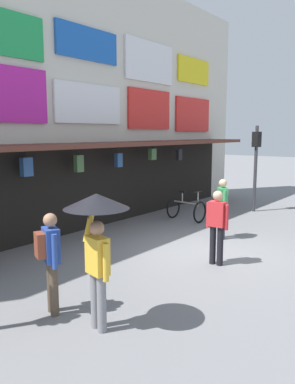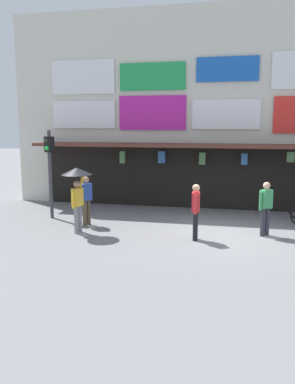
% 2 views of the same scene
% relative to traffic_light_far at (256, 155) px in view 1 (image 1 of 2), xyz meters
% --- Properties ---
extents(ground_plane, '(80.00, 80.00, 0.00)m').
position_rel_traffic_light_far_xyz_m(ground_plane, '(-5.61, -1.03, -2.14)').
color(ground_plane, slate).
extents(shopfront, '(18.00, 2.60, 8.00)m').
position_rel_traffic_light_far_xyz_m(shopfront, '(-5.61, 3.54, 1.82)').
color(shopfront, beige).
rests_on(shopfront, ground).
extents(traffic_light_far, '(0.31, 0.34, 3.20)m').
position_rel_traffic_light_far_xyz_m(traffic_light_far, '(0.00, 0.00, 0.00)').
color(traffic_light_far, '#38383D').
rests_on(traffic_light_far, ground).
extents(bicycle_parked, '(0.79, 1.20, 1.05)m').
position_rel_traffic_light_far_xyz_m(bicycle_parked, '(-2.91, 1.17, -1.75)').
color(bicycle_parked, black).
rests_on(bicycle_parked, ground).
extents(pedestrian_in_black, '(0.24, 0.53, 1.68)m').
position_rel_traffic_light_far_xyz_m(pedestrian_in_black, '(-6.26, -1.75, -1.19)').
color(pedestrian_in_black, black).
rests_on(pedestrian_in_black, ground).
extents(pedestrian_with_umbrella, '(0.96, 0.96, 2.08)m').
position_rel_traffic_light_far_xyz_m(pedestrian_with_umbrella, '(-9.98, -1.75, -0.50)').
color(pedestrian_with_umbrella, gray).
rests_on(pedestrian_with_umbrella, ground).
extents(pedestrian_in_green, '(0.42, 0.40, 1.68)m').
position_rel_traffic_light_far_xyz_m(pedestrian_in_green, '(-4.22, -0.83, -1.19)').
color(pedestrian_in_green, '#2D2D38').
rests_on(pedestrian_in_green, ground).
extents(pedestrian_in_red, '(0.45, 0.49, 1.68)m').
position_rel_traffic_light_far_xyz_m(pedestrian_in_red, '(-10.08, -0.78, -1.16)').
color(pedestrian_in_red, brown).
rests_on(pedestrian_in_red, ground).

